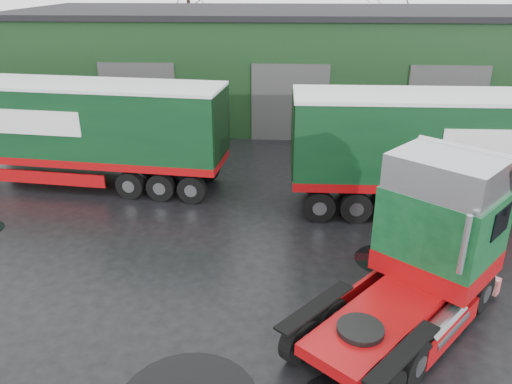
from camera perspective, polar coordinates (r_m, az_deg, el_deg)
ground at (r=14.42m, az=-3.99°, el=-10.74°), size 100.00×100.00×0.00m
warehouse at (r=32.20m, az=3.85°, el=14.60°), size 32.40×12.40×6.30m
hero_tractor at (r=12.08m, az=16.55°, el=-7.25°), size 6.64×7.05×4.23m
trailer_left at (r=22.15m, az=-21.51°, el=6.26°), size 14.08×4.39×4.30m
lorry_right at (r=19.55m, az=23.58°, el=3.95°), size 16.82×2.95×4.42m
tree_back_a at (r=42.64m, az=-7.62°, el=18.78°), size 4.40×4.40×9.50m
tree_back_b at (r=42.87m, az=15.01°, el=16.90°), size 4.40×4.40×7.50m
puddle_1 at (r=16.12m, az=14.52°, el=-7.48°), size 1.89×1.89×0.01m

